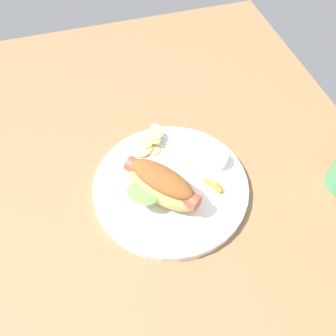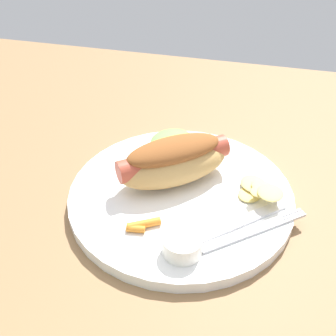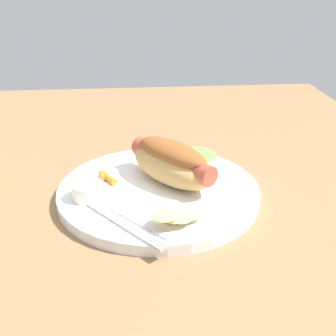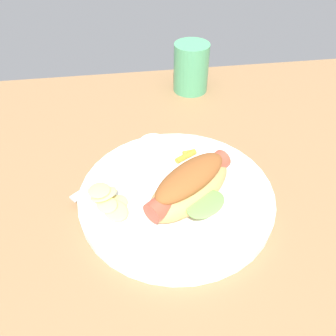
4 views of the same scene
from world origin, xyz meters
TOP-DOWN VIEW (x-y plane):
  - ground_plane at (0.00, 0.00)cm, footprint 120.00×90.00cm
  - plate at (-1.50, 2.11)cm, footprint 29.39×29.39cm
  - hot_dog at (0.35, -0.32)cm, footprint 16.08×14.76cm
  - sauce_ramekin at (-3.92, 12.09)cm, footprint 4.46×4.46cm
  - fork at (-11.18, 7.24)cm, footprint 11.86×9.96cm
  - knife at (-9.05, 6.65)cm, footprint 11.91×11.08cm
  - chips_pile at (-11.50, 0.62)cm, footprint 6.21×7.16cm
  - carrot_garnish at (1.51, 9.80)cm, footprint 3.95×2.93cm

SIDE VIEW (x-z plane):
  - ground_plane at x=0.00cm, z-range -1.80..0.00cm
  - plate at x=-1.50cm, z-range 0.00..1.60cm
  - knife at x=-9.05cm, z-range 1.60..1.96cm
  - fork at x=-11.18cm, z-range 1.60..2.00cm
  - carrot_garnish at x=1.51cm, z-range 1.58..2.56cm
  - sauce_ramekin at x=-3.92cm, z-range 1.60..3.81cm
  - chips_pile at x=-11.50cm, z-range 1.56..3.94cm
  - hot_dog at x=0.35cm, z-range 1.71..8.01cm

